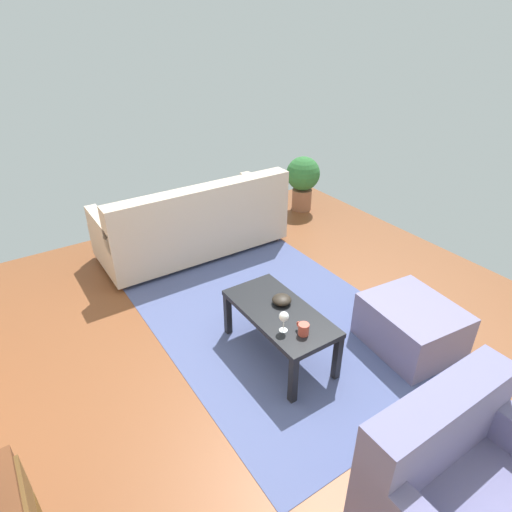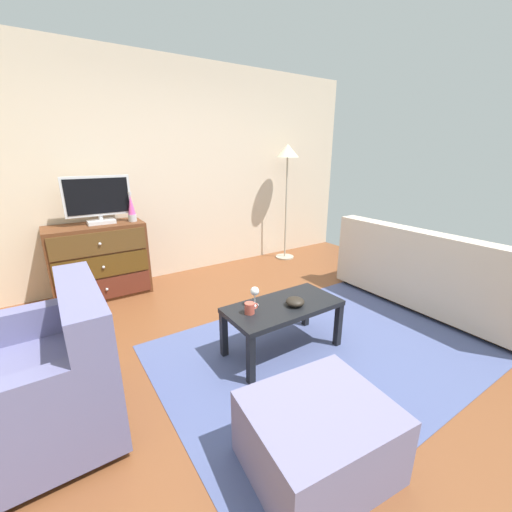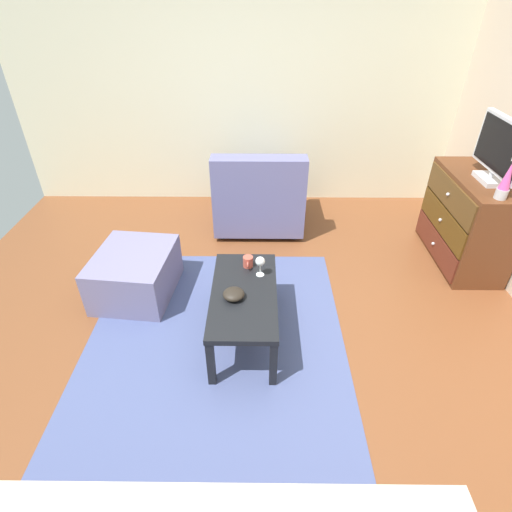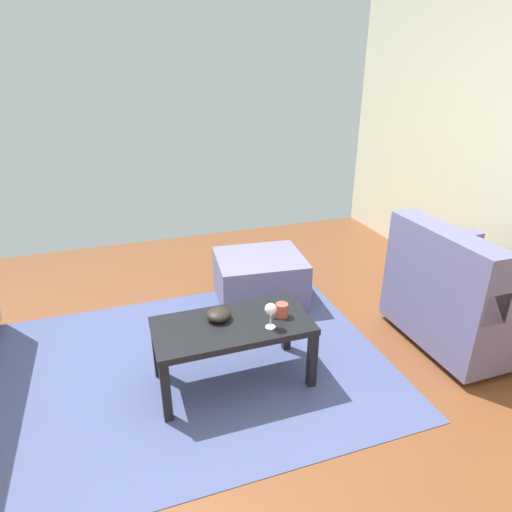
# 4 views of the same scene
# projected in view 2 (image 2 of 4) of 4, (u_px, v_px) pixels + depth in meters

# --- Properties ---
(ground_plane) EXTENTS (5.40, 5.12, 0.05)m
(ground_plane) POSITION_uv_depth(u_px,v_px,m) (289.00, 350.00, 2.73)
(ground_plane) COLOR brown
(wall_accent_rear) EXTENTS (5.40, 0.12, 2.66)m
(wall_accent_rear) POSITION_uv_depth(u_px,v_px,m) (179.00, 172.00, 4.15)
(wall_accent_rear) COLOR beige
(wall_accent_rear) RESTS_ON ground_plane
(area_rug) EXTENTS (2.60, 1.90, 0.01)m
(area_rug) POSITION_uv_depth(u_px,v_px,m) (323.00, 351.00, 2.66)
(area_rug) COLOR #45507D
(area_rug) RESTS_ON ground_plane
(dresser) EXTENTS (0.99, 0.49, 0.83)m
(dresser) POSITION_uv_depth(u_px,v_px,m) (100.00, 261.00, 3.61)
(dresser) COLOR #572E18
(dresser) RESTS_ON ground_plane
(tv) EXTENTS (0.67, 0.18, 0.51)m
(tv) POSITION_uv_depth(u_px,v_px,m) (98.00, 199.00, 3.46)
(tv) COLOR silver
(tv) RESTS_ON dresser
(lava_lamp) EXTENTS (0.09, 0.09, 0.33)m
(lava_lamp) POSITION_uv_depth(u_px,v_px,m) (131.00, 209.00, 3.61)
(lava_lamp) COLOR #B7B7BC
(lava_lamp) RESTS_ON dresser
(coffee_table) EXTENTS (0.93, 0.46, 0.42)m
(coffee_table) POSITION_uv_depth(u_px,v_px,m) (283.00, 311.00, 2.59)
(coffee_table) COLOR black
(coffee_table) RESTS_ON ground_plane
(wine_glass) EXTENTS (0.07, 0.07, 0.16)m
(wine_glass) POSITION_uv_depth(u_px,v_px,m) (255.00, 292.00, 2.52)
(wine_glass) COLOR silver
(wine_glass) RESTS_ON coffee_table
(mug) EXTENTS (0.11, 0.08, 0.08)m
(mug) POSITION_uv_depth(u_px,v_px,m) (250.00, 308.00, 2.41)
(mug) COLOR #B1493B
(mug) RESTS_ON coffee_table
(bowl_decorative) EXTENTS (0.15, 0.15, 0.07)m
(bowl_decorative) POSITION_uv_depth(u_px,v_px,m) (295.00, 302.00, 2.54)
(bowl_decorative) COLOR black
(bowl_decorative) RESTS_ON coffee_table
(couch_large) EXTENTS (0.85, 2.00, 0.84)m
(couch_large) POSITION_uv_depth(u_px,v_px,m) (433.00, 276.00, 3.41)
(couch_large) COLOR #332319
(couch_large) RESTS_ON ground_plane
(armchair) EXTENTS (0.80, 0.91, 0.87)m
(armchair) POSITION_uv_depth(u_px,v_px,m) (44.00, 380.00, 1.81)
(armchair) COLOR #332319
(armchair) RESTS_ON ground_plane
(ottoman) EXTENTS (0.76, 0.67, 0.39)m
(ottoman) POSITION_uv_depth(u_px,v_px,m) (318.00, 437.00, 1.64)
(ottoman) COLOR slate
(ottoman) RESTS_ON ground_plane
(standing_lamp) EXTENTS (0.32, 0.32, 1.69)m
(standing_lamp) POSITION_uv_depth(u_px,v_px,m) (287.00, 162.00, 4.62)
(standing_lamp) COLOR #A59E8C
(standing_lamp) RESTS_ON ground_plane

